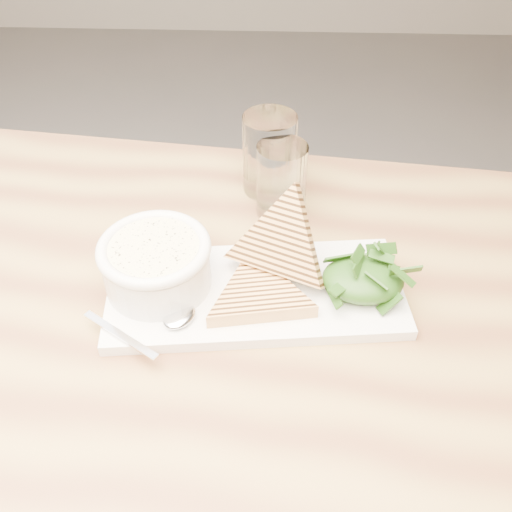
{
  "coord_description": "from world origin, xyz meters",
  "views": [
    {
      "loc": [
        0.17,
        -0.3,
        1.27
      ],
      "look_at": [
        0.15,
        0.2,
        0.81
      ],
      "focal_mm": 40.0,
      "sensor_mm": 36.0,
      "label": 1
    }
  ],
  "objects_px": {
    "table_top": "(242,340)",
    "soup_bowl": "(157,268)",
    "glass_near": "(281,180)",
    "glass_far": "(269,154)",
    "platter": "(255,292)"
  },
  "relations": [
    {
      "from": "table_top",
      "to": "glass_near",
      "type": "height_order",
      "value": "glass_near"
    },
    {
      "from": "table_top",
      "to": "glass_near",
      "type": "distance_m",
      "value": 0.24
    },
    {
      "from": "table_top",
      "to": "soup_bowl",
      "type": "distance_m",
      "value": 0.13
    },
    {
      "from": "glass_far",
      "to": "glass_near",
      "type": "bearing_deg",
      "value": -72.25
    },
    {
      "from": "soup_bowl",
      "to": "glass_far",
      "type": "xyz_separation_m",
      "value": [
        0.13,
        0.23,
        0.02
      ]
    },
    {
      "from": "glass_near",
      "to": "platter",
      "type": "bearing_deg",
      "value": -99.62
    },
    {
      "from": "soup_bowl",
      "to": "glass_near",
      "type": "bearing_deg",
      "value": 48.93
    },
    {
      "from": "platter",
      "to": "glass_far",
      "type": "relative_size",
      "value": 2.99
    },
    {
      "from": "platter",
      "to": "glass_near",
      "type": "xyz_separation_m",
      "value": [
        0.03,
        0.17,
        0.05
      ]
    },
    {
      "from": "table_top",
      "to": "glass_far",
      "type": "distance_m",
      "value": 0.29
    },
    {
      "from": "soup_bowl",
      "to": "glass_near",
      "type": "distance_m",
      "value": 0.22
    },
    {
      "from": "platter",
      "to": "glass_near",
      "type": "distance_m",
      "value": 0.18
    },
    {
      "from": "platter",
      "to": "soup_bowl",
      "type": "bearing_deg",
      "value": 178.01
    },
    {
      "from": "platter",
      "to": "glass_far",
      "type": "height_order",
      "value": "glass_far"
    },
    {
      "from": "soup_bowl",
      "to": "glass_far",
      "type": "bearing_deg",
      "value": 60.23
    }
  ]
}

